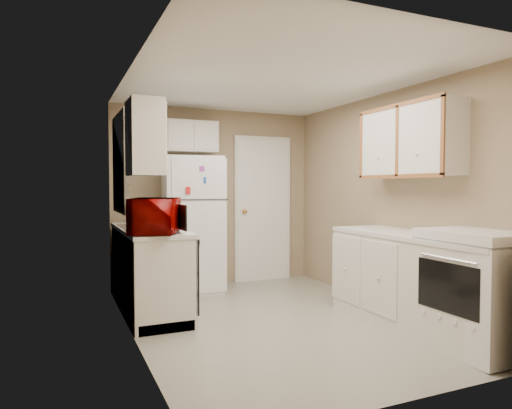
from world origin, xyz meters
name	(u,v)px	position (x,y,z in m)	size (l,w,h in m)	color
floor	(276,320)	(0.00, 0.00, 0.00)	(3.80, 3.80, 0.00)	#AAA798
ceiling	(276,80)	(0.00, 0.00, 2.40)	(3.80, 3.80, 0.00)	white
wall_left	(133,204)	(-1.40, 0.00, 1.20)	(3.80, 3.80, 0.00)	#9D8769
wall_right	(388,200)	(1.40, 0.00, 1.20)	(3.80, 3.80, 0.00)	#9D8769
wall_back	(215,197)	(0.00, 1.90, 1.20)	(2.80, 2.80, 0.00)	#9D8769
wall_front	(412,211)	(0.00, -1.90, 1.20)	(2.80, 2.80, 0.00)	#9D8769
left_counter	(149,269)	(-1.10, 0.90, 0.45)	(0.60, 1.80, 0.90)	silver
dishwasher	(190,273)	(-0.81, 0.30, 0.49)	(0.03, 0.58, 0.72)	black
sink	(146,230)	(-1.10, 1.05, 0.86)	(0.54, 0.74, 0.16)	gray
microwave	(155,218)	(-1.15, 0.27, 1.05)	(0.34, 0.61, 0.41)	#870402
soap_bottle	(138,216)	(-1.15, 1.30, 1.00)	(0.09, 0.09, 0.21)	silver
window_blinds	(121,163)	(-1.36, 1.05, 1.60)	(0.10, 0.98, 1.08)	silver
upper_cabinet_left	(145,138)	(-1.25, 0.22, 1.80)	(0.30, 0.45, 0.70)	silver
refrigerator	(192,224)	(-0.42, 1.59, 0.86)	(0.71, 0.69, 1.73)	white
cabinet_over_fridge	(190,137)	(-0.40, 1.75, 2.00)	(0.70, 0.30, 0.40)	silver
interior_door	(263,209)	(0.70, 1.86, 1.02)	(0.86, 0.06, 2.08)	white
right_counter	(418,282)	(1.10, -0.80, 0.45)	(0.60, 2.00, 0.90)	silver
stove	(478,290)	(1.15, -1.42, 0.50)	(0.67, 0.82, 1.00)	white
upper_cabinet_right	(410,142)	(1.25, -0.50, 1.80)	(0.30, 1.20, 0.70)	silver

